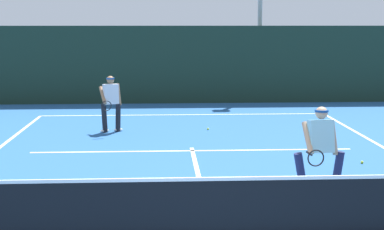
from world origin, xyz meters
The scene contains 9 objects.
court_line_baseline_far centered at (0.00, 11.67, 0.00)m, with size 9.70×0.10×0.01m, color white.
court_line_service centered at (0.00, 6.05, 0.00)m, with size 7.91×0.10×0.01m, color white.
court_line_centre centered at (0.00, 3.20, 0.00)m, with size 0.10×6.40×0.01m, color white.
tennis_net centered at (0.00, 0.00, 0.51)m, with size 10.64×0.09×1.09m.
player_near centered at (2.07, 2.12, 0.91)m, with size 0.96×0.87×1.66m.
player_far centered at (-2.21, 8.66, 0.89)m, with size 0.69×0.90×1.62m.
tennis_ball centered at (0.61, 8.80, 0.03)m, with size 0.07×0.07×0.07m, color #D1E033.
tennis_ball_extra centered at (3.73, 4.55, 0.03)m, with size 0.07×0.07×0.07m, color #D1E033.
back_fence_windscreen centered at (0.00, 14.58, 1.50)m, with size 22.30×0.12×3.01m, color #182D22.
Camera 1 is at (-0.74, -7.78, 3.13)m, focal length 53.87 mm.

